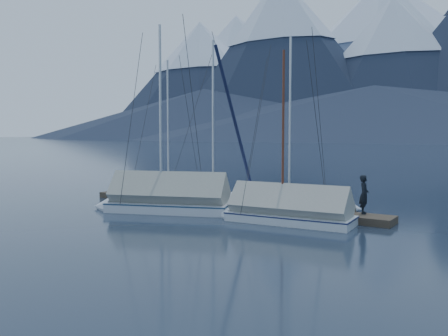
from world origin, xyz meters
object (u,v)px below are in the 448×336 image
(sailboat_covered_far, at_px, (159,202))
(person, at_px, (364,194))
(sailboat_covered_near, at_px, (279,213))
(sailboat_open_right, at_px, (298,204))
(sailboat_open_mid, at_px, (220,199))
(sailboat_open_left, at_px, (176,193))

(sailboat_covered_far, height_order, person, sailboat_covered_far)
(sailboat_covered_near, bearing_deg, sailboat_open_right, 103.63)
(sailboat_open_right, bearing_deg, sailboat_covered_near, -76.37)
(sailboat_open_right, relative_size, person, 5.69)
(sailboat_open_mid, distance_m, sailboat_covered_far, 4.53)
(sailboat_open_mid, bearing_deg, sailboat_covered_far, -101.05)
(sailboat_covered_near, height_order, person, sailboat_covered_near)
(person, bearing_deg, sailboat_covered_far, 91.55)
(sailboat_covered_near, bearing_deg, person, 37.01)
(sailboat_open_right, height_order, sailboat_covered_far, sailboat_covered_far)
(sailboat_open_left, xyz_separation_m, sailboat_covered_far, (3.17, -5.28, 0.35))
(sailboat_covered_near, distance_m, sailboat_covered_far, 6.68)
(sailboat_open_left, height_order, sailboat_open_mid, sailboat_open_mid)
(sailboat_covered_far, relative_size, person, 5.84)
(sailboat_covered_near, height_order, sailboat_covered_far, sailboat_covered_far)
(sailboat_open_mid, distance_m, sailboat_covered_near, 6.82)
(sailboat_open_right, bearing_deg, person, -26.37)
(sailboat_open_mid, relative_size, person, 5.80)
(sailboat_open_left, distance_m, sailboat_covered_far, 6.16)
(sailboat_open_left, xyz_separation_m, sailboat_open_right, (8.71, 0.02, 0.01))
(sailboat_open_left, relative_size, sailboat_open_right, 0.94)
(sailboat_open_right, height_order, person, sailboat_open_right)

